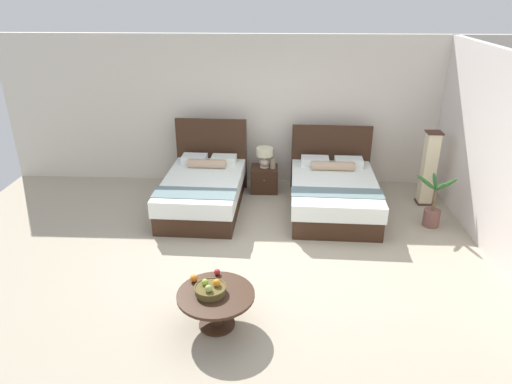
{
  "coord_description": "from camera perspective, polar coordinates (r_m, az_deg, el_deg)",
  "views": [
    {
      "loc": [
        0.11,
        -5.61,
        3.49
      ],
      "look_at": [
        -0.15,
        0.43,
        0.79
      ],
      "focal_mm": 32.61,
      "sensor_mm": 36.0,
      "label": 1
    }
  ],
  "objects": [
    {
      "name": "coffee_table",
      "position": [
        5.25,
        -4.92,
        -13.18
      ],
      "size": [
        0.85,
        0.85,
        0.43
      ],
      "color": "#372114",
      "rests_on": "ground"
    },
    {
      "name": "floor_lamp_corner",
      "position": [
        8.43,
        20.42,
        2.71
      ],
      "size": [
        0.25,
        0.25,
        1.29
      ],
      "color": "#43261F",
      "rests_on": "ground"
    },
    {
      "name": "ground_plane",
      "position": [
        6.62,
        1.16,
        -7.94
      ],
      "size": [
        9.91,
        9.32,
        0.02
      ],
      "primitive_type": "cube",
      "color": "tan"
    },
    {
      "name": "wall_side_right",
      "position": [
        7.07,
        27.93,
        3.63
      ],
      "size": [
        0.12,
        4.92,
        2.73
      ],
      "primitive_type": "cube",
      "color": "silver",
      "rests_on": "ground"
    },
    {
      "name": "loose_orange",
      "position": [
        5.37,
        -7.63,
        -10.44
      ],
      "size": [
        0.09,
        0.09,
        0.09
      ],
      "color": "orange",
      "rests_on": "coffee_table"
    },
    {
      "name": "vase",
      "position": [
        8.41,
        2.06,
        3.55
      ],
      "size": [
        0.1,
        0.1,
        0.2
      ],
      "color": "gray",
      "rests_on": "nightstand"
    },
    {
      "name": "fruit_bowl",
      "position": [
        5.17,
        -5.62,
        -11.73
      ],
      "size": [
        0.35,
        0.35,
        0.15
      ],
      "color": "brown",
      "rests_on": "coffee_table"
    },
    {
      "name": "potted_palm",
      "position": [
        7.79,
        20.84,
        -2.08
      ],
      "size": [
        0.66,
        0.56,
        0.89
      ],
      "color": "brown",
      "rests_on": "ground"
    },
    {
      "name": "wall_back",
      "position": [
        8.74,
        1.72,
        9.92
      ],
      "size": [
        9.91,
        0.12,
        2.73
      ],
      "primitive_type": "cube",
      "color": "silver",
      "rests_on": "ground"
    },
    {
      "name": "loose_apple",
      "position": [
        5.46,
        -4.79,
        -9.75
      ],
      "size": [
        0.07,
        0.07,
        0.07
      ],
      "color": "red",
      "rests_on": "coffee_table"
    },
    {
      "name": "table_lamp",
      "position": [
        8.42,
        1.07,
        4.57
      ],
      "size": [
        0.31,
        0.31,
        0.37
      ],
      "color": "beige",
      "rests_on": "nightstand"
    },
    {
      "name": "bed_near_corner",
      "position": [
        7.87,
        9.45,
        -0.09
      ],
      "size": [
        1.48,
        2.1,
        1.21
      ],
      "color": "#372114",
      "rests_on": "ground"
    },
    {
      "name": "nightstand",
      "position": [
        8.57,
        1.04,
        1.62
      ],
      "size": [
        0.49,
        0.49,
        0.45
      ],
      "color": "#372114",
      "rests_on": "ground"
    },
    {
      "name": "bed_near_window",
      "position": [
        7.9,
        -6.45,
        0.26
      ],
      "size": [
        1.34,
        2.08,
        1.31
      ],
      "color": "#372114",
      "rests_on": "ground"
    }
  ]
}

